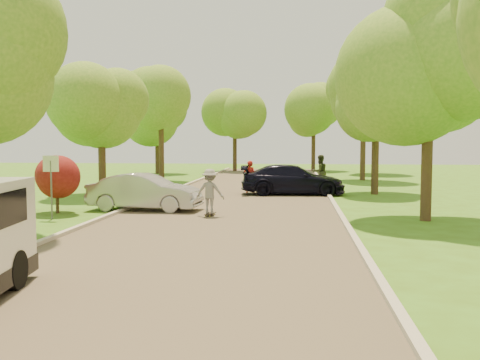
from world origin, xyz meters
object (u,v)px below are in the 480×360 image
at_px(person_striped, 250,177).
at_px(person_olive, 320,172).
at_px(skateboarder, 210,191).
at_px(dark_sedan, 293,180).
at_px(longboard, 210,214).
at_px(street_sign, 51,174).
at_px(silver_sedan, 145,192).

xyz_separation_m(person_striped, person_olive, (3.72, 2.93, 0.12)).
distance_m(skateboarder, person_striped, 8.82).
bearing_deg(dark_sedan, person_olive, -25.96).
bearing_deg(longboard, street_sign, 21.05).
bearing_deg(street_sign, longboard, 13.71).
bearing_deg(person_olive, person_striped, 5.10).
bearing_deg(dark_sedan, street_sign, 135.34).
bearing_deg(skateboarder, person_olive, -103.01).
bearing_deg(person_striped, silver_sedan, 47.97).
distance_m(dark_sedan, person_striped, 2.34).
height_order(street_sign, person_olive, street_sign).
bearing_deg(person_olive, street_sign, 20.45).
distance_m(street_sign, silver_sedan, 3.71).
bearing_deg(street_sign, person_olive, 53.58).
bearing_deg(skateboarder, dark_sedan, -102.14).
relative_size(longboard, person_olive, 0.44).
distance_m(dark_sedan, person_olive, 3.97).
bearing_deg(silver_sedan, street_sign, 140.89).
distance_m(longboard, person_striped, 8.85).
distance_m(skateboarder, person_olive, 12.51).
distance_m(street_sign, skateboarder, 5.45).
height_order(skateboarder, person_olive, person_olive).
xyz_separation_m(skateboarder, person_olive, (4.35, 11.73, 0.05)).
bearing_deg(silver_sedan, longboard, -111.07).
distance_m(silver_sedan, person_olive, 12.60).
height_order(dark_sedan, person_olive, person_olive).
relative_size(silver_sedan, person_olive, 2.27).
height_order(street_sign, longboard, street_sign).
bearing_deg(person_striped, dark_sedan, 143.96).
xyz_separation_m(street_sign, person_striped, (5.88, 10.08, -0.73)).
bearing_deg(skateboarder, street_sign, 21.05).
bearing_deg(person_olive, skateboarder, 36.52).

